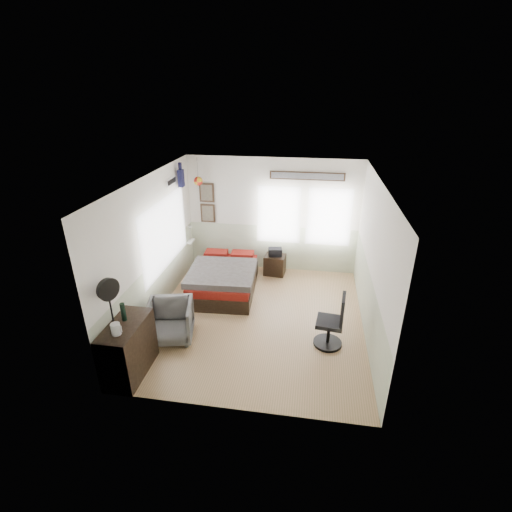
# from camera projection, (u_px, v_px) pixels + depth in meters

# --- Properties ---
(ground_plane) EXTENTS (4.00, 4.50, 0.01)m
(ground_plane) POSITION_uv_depth(u_px,v_px,m) (258.00, 319.00, 7.21)
(ground_plane) COLOR #99794C
(room_shell) EXTENTS (4.02, 4.52, 2.71)m
(room_shell) POSITION_uv_depth(u_px,v_px,m) (255.00, 238.00, 6.71)
(room_shell) COLOR silver
(room_shell) RESTS_ON ground_plane
(wall_decor) EXTENTS (3.55, 1.32, 1.44)m
(wall_decor) POSITION_uv_depth(u_px,v_px,m) (222.00, 185.00, 8.24)
(wall_decor) COLOR #372619
(wall_decor) RESTS_ON room_shell
(bed) EXTENTS (1.45, 1.95, 0.60)m
(bed) POSITION_uv_depth(u_px,v_px,m) (224.00, 279.00, 8.07)
(bed) COLOR black
(bed) RESTS_ON ground_plane
(dresser) EXTENTS (0.48, 1.00, 0.90)m
(dresser) POSITION_uv_depth(u_px,v_px,m) (129.00, 349.00, 5.67)
(dresser) COLOR black
(dresser) RESTS_ON ground_plane
(armchair) EXTENTS (0.91, 0.93, 0.71)m
(armchair) POSITION_uv_depth(u_px,v_px,m) (170.00, 321.00, 6.51)
(armchair) COLOR #5D5D5D
(armchair) RESTS_ON ground_plane
(nightstand) EXTENTS (0.52, 0.43, 0.48)m
(nightstand) POSITION_uv_depth(u_px,v_px,m) (275.00, 265.00, 8.83)
(nightstand) COLOR black
(nightstand) RESTS_ON ground_plane
(task_chair) EXTENTS (0.50, 0.50, 0.99)m
(task_chair) POSITION_uv_depth(u_px,v_px,m) (333.00, 325.00, 6.31)
(task_chair) COLOR black
(task_chair) RESTS_ON ground_plane
(kettle) EXTENTS (0.15, 0.13, 0.18)m
(kettle) POSITION_uv_depth(u_px,v_px,m) (116.00, 329.00, 5.23)
(kettle) COLOR silver
(kettle) RESTS_ON dresser
(bottle) EXTENTS (0.07, 0.07, 0.29)m
(bottle) POSITION_uv_depth(u_px,v_px,m) (123.00, 312.00, 5.53)
(bottle) COLOR black
(bottle) RESTS_ON dresser
(stand_fan) EXTENTS (0.21, 0.32, 0.82)m
(stand_fan) POSITION_uv_depth(u_px,v_px,m) (108.00, 290.00, 5.14)
(stand_fan) COLOR black
(stand_fan) RESTS_ON dresser
(black_bag) EXTENTS (0.34, 0.25, 0.18)m
(black_bag) POSITION_uv_depth(u_px,v_px,m) (275.00, 252.00, 8.69)
(black_bag) COLOR black
(black_bag) RESTS_ON nightstand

